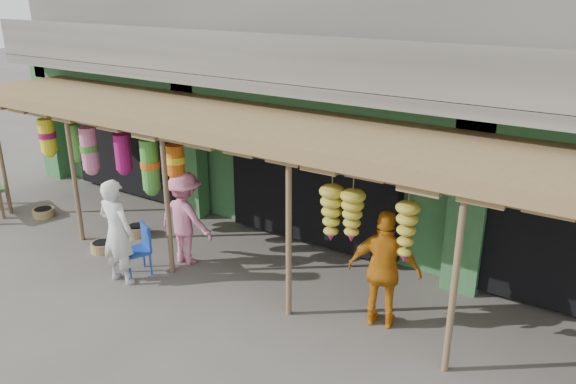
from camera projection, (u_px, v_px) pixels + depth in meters
The scene contains 10 objects.
ground at pixel (246, 290), 9.48m from camera, with size 80.00×80.00×0.00m, color #514C47.
building at pixel (378, 58), 12.13m from camera, with size 16.40×6.80×7.00m.
awning at pixel (264, 131), 9.29m from camera, with size 14.00×2.70×2.79m.
blue_chair at pixel (140, 246), 9.91m from camera, with size 0.58×0.58×0.91m.
basket_left at pixel (102, 247), 10.85m from camera, with size 0.43×0.43×0.18m, color olive.
basket_mid at pixel (44, 213), 12.48m from camera, with size 0.46×0.46×0.18m, color olive.
basket_right at pixel (137, 231), 11.54m from camera, with size 0.45×0.45×0.20m, color #916243.
person_front at pixel (117, 232), 9.46m from camera, with size 0.68×0.45×1.87m, color silver.
person_vendor at pixel (385, 270), 8.22m from camera, with size 1.08×0.45×1.85m, color #BF6D12.
person_shopper at pixel (185, 218), 10.17m from camera, with size 1.13×0.65×1.75m, color pink.
Camera 1 is at (5.16, -6.56, 4.85)m, focal length 35.00 mm.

